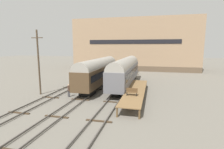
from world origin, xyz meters
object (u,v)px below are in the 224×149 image
(bench, at_px, (132,92))
(person_worker, at_px, (69,89))
(train_car_grey, at_px, (125,70))
(utility_pole, at_px, (39,62))
(train_car_brown, at_px, (98,71))

(bench, distance_m, person_worker, 9.22)
(train_car_grey, bearing_deg, bench, -76.13)
(bench, bearing_deg, person_worker, 173.41)
(train_car_grey, xyz_separation_m, person_worker, (-6.74, -8.68, -1.82))
(train_car_grey, bearing_deg, person_worker, -127.81)
(train_car_grey, height_order, utility_pole, utility_pole)
(train_car_grey, relative_size, bench, 13.41)
(train_car_brown, xyz_separation_m, utility_pole, (-7.02, -6.75, 2.02))
(bench, bearing_deg, train_car_brown, 130.69)
(train_car_brown, relative_size, person_worker, 9.02)
(train_car_grey, relative_size, utility_pole, 1.97)
(train_car_grey, xyz_separation_m, bench, (2.40, -9.74, -1.35))
(train_car_grey, height_order, bench, train_car_grey)
(train_car_grey, distance_m, train_car_brown, 4.83)
(train_car_grey, bearing_deg, train_car_brown, -159.59)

